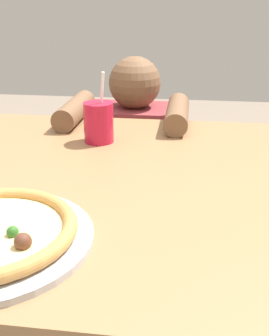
% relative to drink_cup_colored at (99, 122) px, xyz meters
% --- Properties ---
extents(dining_table, '(1.32, 0.94, 0.75)m').
position_rel_drink_cup_colored_xyz_m(dining_table, '(0.09, -0.23, -0.16)').
color(dining_table, '#936D47').
rests_on(dining_table, ground).
extents(drink_cup_colored, '(0.08, 0.08, 0.19)m').
position_rel_drink_cup_colored_xyz_m(drink_cup_colored, '(0.00, 0.00, 0.00)').
color(drink_cup_colored, red).
rests_on(drink_cup_colored, dining_table).
extents(diner_seated, '(0.40, 0.52, 0.93)m').
position_rel_drink_cup_colored_xyz_m(diner_seated, '(0.04, 0.42, -0.38)').
color(diner_seated, '#333847').
rests_on(diner_seated, ground).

